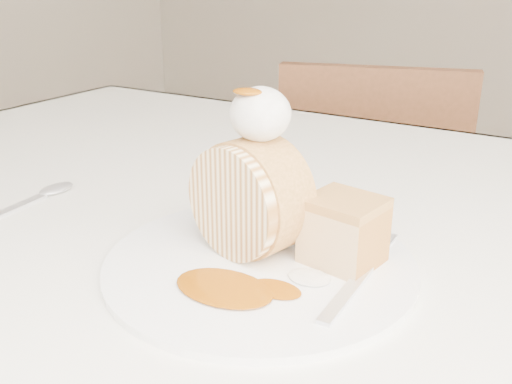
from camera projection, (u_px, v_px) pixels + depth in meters
The scene contains 9 objects.
table at pixel (280, 279), 0.68m from camera, with size 1.40×0.90×0.75m.
chair_far at pixel (369, 213), 1.33m from camera, with size 0.48×0.48×0.83m.
plate at pixel (260, 263), 0.52m from camera, with size 0.28×0.28×0.01m, color white.
roulade_slice at pixel (250, 198), 0.52m from camera, with size 0.10×0.10×0.06m, color #FFE7B1.
cake_chunk at pixel (343, 235), 0.51m from camera, with size 0.06×0.06×0.05m, color tan.
whipped_cream at pixel (260, 114), 0.49m from camera, with size 0.05×0.05×0.05m, color white.
caramel_drizzle at pixel (248, 84), 0.48m from camera, with size 0.03×0.02×0.01m, color #8E4505.
caramel_pool at pixel (224, 287), 0.47m from camera, with size 0.09×0.06×0.00m, color #8E4505, non-canonical shape.
fork at pixel (352, 287), 0.47m from camera, with size 0.02×0.17×0.00m, color silver.
Camera 1 is at (0.28, -0.32, 1.00)m, focal length 40.00 mm.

